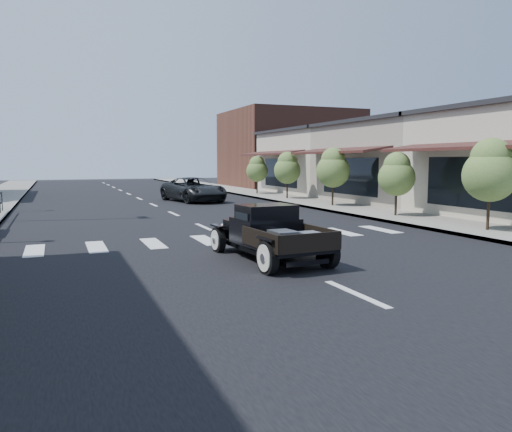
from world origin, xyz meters
name	(u,v)px	position (x,y,z in m)	size (l,w,h in m)	color
ground	(285,264)	(0.00, 0.00, 0.00)	(120.00, 120.00, 0.00)	black
road	(161,208)	(0.00, 15.00, 0.01)	(14.00, 80.00, 0.02)	black
road_markings	(184,219)	(0.00, 10.00, 0.00)	(12.00, 60.00, 0.06)	silver
sidewalk_right	(307,202)	(8.50, 15.00, 0.07)	(3.00, 80.00, 0.15)	#99978B
storefront_mid	(422,164)	(15.00, 13.00, 2.25)	(10.00, 9.00, 4.50)	#A4998A
storefront_far	(341,163)	(15.00, 22.00, 2.25)	(10.00, 9.00, 4.50)	beige
far_building_right	(289,150)	(15.50, 32.00, 3.50)	(11.00, 10.00, 7.00)	brown
small_tree_a	(490,186)	(8.30, 1.82, 1.62)	(1.76, 1.76, 2.93)	#557033
small_tree_b	(396,185)	(8.30, 6.67, 1.43)	(1.54, 1.54, 2.56)	#557033
small_tree_c	(333,178)	(8.30, 11.84, 1.58)	(1.72, 1.72, 2.86)	#557033
small_tree_d	(287,176)	(8.30, 17.29, 1.52)	(1.65, 1.65, 2.74)	#557033
small_tree_e	(257,175)	(8.30, 22.24, 1.42)	(1.52, 1.52, 2.54)	#557033
hotrod_pickup	(270,232)	(-0.19, 0.50, 0.70)	(1.88, 4.02, 1.39)	black
second_car	(193,190)	(2.68, 18.53, 0.72)	(2.39, 5.18, 1.44)	black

